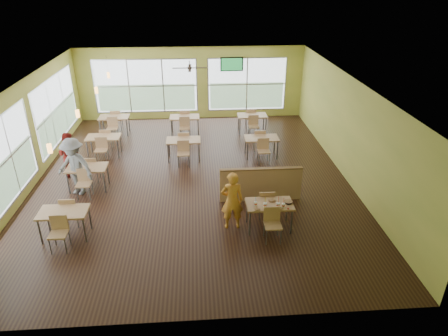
{
  "coord_description": "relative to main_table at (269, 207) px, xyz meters",
  "views": [
    {
      "loc": [
        0.2,
        -11.67,
        6.11
      ],
      "look_at": [
        0.93,
        -1.47,
        1.05
      ],
      "focal_mm": 32.0,
      "sensor_mm": 36.0,
      "label": 1
    }
  ],
  "objects": [
    {
      "name": "food_basket",
      "position": [
        0.48,
        -0.01,
        0.15
      ],
      "size": [
        0.23,
        0.23,
        0.05
      ],
      "color": "black",
      "rests_on": "main_table"
    },
    {
      "name": "cup_yellow",
      "position": [
        -0.15,
        -0.16,
        0.18
      ],
      "size": [
        0.09,
        0.09,
        0.32
      ],
      "color": "white",
      "rests_on": "main_table"
    },
    {
      "name": "cup_blue",
      "position": [
        -0.38,
        -0.08,
        0.18
      ],
      "size": [
        0.08,
        0.08,
        0.3
      ],
      "color": "white",
      "rests_on": "main_table"
    },
    {
      "name": "half_wall_divider",
      "position": [
        0.0,
        1.45,
        -0.11
      ],
      "size": [
        2.4,
        0.14,
        1.04
      ],
      "color": "tan",
      "rests_on": "floor"
    },
    {
      "name": "window_bays",
      "position": [
        -4.65,
        6.08,
        0.85
      ],
      "size": [
        9.24,
        10.24,
        2.38
      ],
      "color": "white",
      "rests_on": "room"
    },
    {
      "name": "patron_maroon",
      "position": [
        -5.97,
        3.44,
        0.13
      ],
      "size": [
        0.86,
        0.75,
        1.52
      ],
      "primitive_type": "imported",
      "rotation": [
        0.0,
        0.0,
        2.88
      ],
      "color": "maroon",
      "rests_on": "floor"
    },
    {
      "name": "cup_red_far",
      "position": [
        0.31,
        -0.22,
        0.18
      ],
      "size": [
        0.09,
        0.09,
        0.32
      ],
      "color": "white",
      "rests_on": "main_table"
    },
    {
      "name": "room",
      "position": [
        -2.0,
        3.0,
        0.97
      ],
      "size": [
        12.0,
        12.04,
        3.2
      ],
      "color": "black",
      "rests_on": "ground"
    },
    {
      "name": "patron_grey",
      "position": [
        -5.47,
        2.23,
        0.27
      ],
      "size": [
        1.33,
        1.07,
        1.8
      ],
      "primitive_type": "imported",
      "rotation": [
        0.0,
        0.0,
        -0.4
      ],
      "color": "slate",
      "rests_on": "floor"
    },
    {
      "name": "tv_backwall",
      "position": [
        -0.2,
        8.9,
        1.82
      ],
      "size": [
        1.0,
        0.07,
        0.6
      ],
      "color": "black",
      "rests_on": "wall_back"
    },
    {
      "name": "cup_red_near",
      "position": [
        0.18,
        -0.2,
        0.19
      ],
      "size": [
        0.1,
        0.1,
        0.35
      ],
      "color": "white",
      "rests_on": "main_table"
    },
    {
      "name": "ceiling_fan",
      "position": [
        -2.0,
        6.0,
        2.32
      ],
      "size": [
        1.25,
        1.25,
        0.29
      ],
      "color": "#2D2119",
      "rests_on": "ceiling"
    },
    {
      "name": "pendant_lights",
      "position": [
        -5.2,
        3.68,
        1.82
      ],
      "size": [
        0.11,
        7.31,
        0.86
      ],
      "color": "#2D2119",
      "rests_on": "ceiling"
    },
    {
      "name": "wrapper_left",
      "position": [
        -0.36,
        -0.28,
        0.14
      ],
      "size": [
        0.17,
        0.16,
        0.04
      ],
      "primitive_type": "ellipsoid",
      "rotation": [
        0.0,
        0.0,
        -0.11
      ],
      "color": "#936B47",
      "rests_on": "main_table"
    },
    {
      "name": "man_plaid",
      "position": [
        -0.96,
        0.11,
        0.18
      ],
      "size": [
        0.61,
        0.41,
        1.62
      ],
      "primitive_type": "imported",
      "rotation": [
        0.0,
        0.0,
        3.18
      ],
      "color": "orange",
      "rests_on": "floor"
    },
    {
      "name": "dining_tables",
      "position": [
        -3.05,
        4.71,
        -0.0
      ],
      "size": [
        6.92,
        8.72,
        0.87
      ],
      "color": "tan",
      "rests_on": "floor"
    },
    {
      "name": "wrapper_mid",
      "position": [
        0.08,
        0.12,
        0.14
      ],
      "size": [
        0.22,
        0.2,
        0.05
      ],
      "primitive_type": "ellipsoid",
      "rotation": [
        0.0,
        0.0,
        -0.16
      ],
      "color": "#936B47",
      "rests_on": "main_table"
    },
    {
      "name": "ketchup_cup",
      "position": [
        0.42,
        -0.3,
        0.13
      ],
      "size": [
        0.05,
        0.05,
        0.02
      ],
      "primitive_type": "cylinder",
      "color": "maroon",
      "rests_on": "main_table"
    },
    {
      "name": "wrapper_right",
      "position": [
        0.21,
        -0.3,
        0.14
      ],
      "size": [
        0.18,
        0.17,
        0.04
      ],
      "primitive_type": "ellipsoid",
      "rotation": [
        0.0,
        0.0,
        -0.31
      ],
      "color": "#936B47",
      "rests_on": "main_table"
    },
    {
      "name": "main_table",
      "position": [
        0.0,
        0.0,
        0.0
      ],
      "size": [
        1.22,
        1.52,
        0.87
      ],
      "color": "tan",
      "rests_on": "floor"
    }
  ]
}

